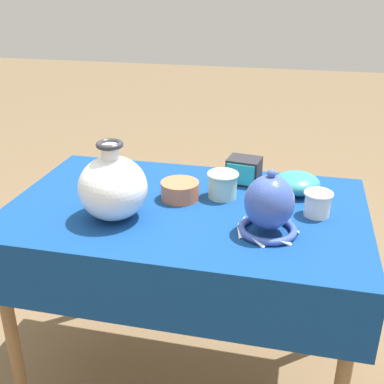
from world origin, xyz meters
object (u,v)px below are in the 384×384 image
at_px(vase_dome_bell, 269,207).
at_px(pot_squat_terracotta, 180,190).
at_px(vase_tall_bulbous, 113,187).
at_px(bowl_shallow_teal, 297,183).
at_px(mosaic_tile_box, 244,170).
at_px(cup_wide_celadon, 223,184).
at_px(cup_wide_ivory, 318,203).

bearing_deg(vase_dome_bell, pot_squat_terracotta, 151.37).
xyz_separation_m(vase_tall_bulbous, bowl_shallow_teal, (0.55, 0.32, -0.07)).
bearing_deg(mosaic_tile_box, cup_wide_celadon, -101.70).
height_order(mosaic_tile_box, cup_wide_ivory, mosaic_tile_box).
bearing_deg(cup_wide_celadon, cup_wide_ivory, -12.11).
height_order(vase_tall_bulbous, bowl_shallow_teal, vase_tall_bulbous).
xyz_separation_m(pot_squat_terracotta, bowl_shallow_teal, (0.39, 0.14, 0.01)).
distance_m(bowl_shallow_teal, cup_wide_celadon, 0.26).
height_order(vase_dome_bell, bowl_shallow_teal, vase_dome_bell).
bearing_deg(bowl_shallow_teal, vase_tall_bulbous, -149.72).
bearing_deg(cup_wide_celadon, vase_tall_bulbous, -143.35).
relative_size(vase_dome_bell, mosaic_tile_box, 1.61).
bearing_deg(vase_dome_bell, bowl_shallow_teal, 76.76).
relative_size(vase_dome_bell, pot_squat_terracotta, 1.59).
bearing_deg(vase_tall_bulbous, mosaic_tile_box, 46.37).
distance_m(bowl_shallow_teal, cup_wide_ivory, 0.18).
relative_size(vase_tall_bulbous, pot_squat_terracotta, 1.93).
relative_size(pot_squat_terracotta, cup_wide_ivory, 1.40).
relative_size(mosaic_tile_box, cup_wide_celadon, 1.17).
bearing_deg(mosaic_tile_box, pot_squat_terracotta, -126.55).
distance_m(vase_tall_bulbous, cup_wide_celadon, 0.39).
xyz_separation_m(bowl_shallow_teal, cup_wide_celadon, (-0.25, -0.10, 0.01)).
bearing_deg(mosaic_tile_box, vase_tall_bulbous, -125.66).
bearing_deg(cup_wide_ivory, pot_squat_terracotta, 177.31).
xyz_separation_m(mosaic_tile_box, cup_wide_ivory, (0.26, -0.22, -0.00)).
bearing_deg(bowl_shallow_teal, vase_dome_bell, -103.24).
bearing_deg(pot_squat_terracotta, vase_dome_bell, -28.63).
bearing_deg(vase_tall_bulbous, cup_wide_celadon, 36.65).
relative_size(vase_tall_bulbous, vase_dome_bell, 1.21).
distance_m(vase_dome_bell, cup_wide_celadon, 0.28).
xyz_separation_m(vase_tall_bulbous, cup_wide_ivory, (0.62, 0.16, -0.06)).
bearing_deg(cup_wide_ivory, bowl_shallow_teal, 113.09).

